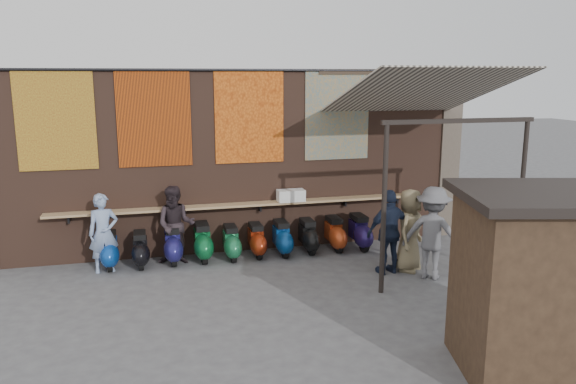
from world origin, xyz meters
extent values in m
plane|color=#474749|center=(0.00, 0.00, 0.00)|extent=(70.00, 70.00, 0.00)
cube|color=brown|center=(0.00, 2.70, 2.00)|extent=(10.00, 0.40, 4.00)
cube|color=#4C4238|center=(5.20, 2.70, 2.00)|extent=(0.50, 0.50, 4.00)
cube|color=#9E7A51|center=(0.00, 2.33, 1.10)|extent=(8.00, 0.32, 0.05)
cube|color=white|center=(1.18, 2.30, 1.25)|extent=(0.60, 0.31, 0.26)
cube|color=maroon|center=(-3.60, 2.48, 3.00)|extent=(1.50, 0.02, 2.00)
cube|color=#EB530D|center=(-1.70, 2.48, 3.00)|extent=(1.50, 0.02, 2.00)
cube|color=orange|center=(0.30, 2.48, 3.00)|extent=(1.50, 0.02, 2.00)
cube|color=#26678D|center=(2.30, 2.48, 3.00)|extent=(1.50, 0.02, 2.00)
cylinder|color=black|center=(0.00, 2.47, 3.98)|extent=(9.50, 0.06, 0.06)
imported|color=#8197BC|center=(-2.80, 1.85, 0.80)|extent=(0.64, 0.48, 1.59)
imported|color=#292024|center=(-1.38, 2.00, 0.83)|extent=(0.92, 0.78, 1.65)
imported|color=#171F34|center=(2.66, 0.32, 0.85)|extent=(1.04, 0.54, 1.70)
imported|color=slate|center=(3.34, -0.15, 0.90)|extent=(1.32, 1.27, 1.81)
imported|color=#7F7051|center=(3.12, 0.38, 0.84)|extent=(0.96, 0.95, 1.67)
cube|color=black|center=(3.03, -3.73, 1.17)|extent=(2.49, 2.10, 2.33)
cube|color=black|center=(3.03, -3.73, 2.39)|extent=(2.80, 2.40, 0.12)
cube|color=gold|center=(3.24, -2.91, 1.69)|extent=(1.17, 0.34, 0.50)
cube|color=#473321|center=(3.24, -2.91, 0.85)|extent=(1.76, 0.54, 0.06)
cube|color=beige|center=(3.50, 0.90, 3.55)|extent=(3.20, 3.28, 0.97)
cube|color=#33261C|center=(3.50, 2.49, 3.95)|extent=(3.30, 0.08, 0.12)
cube|color=black|center=(3.50, -0.60, 3.08)|extent=(3.00, 0.08, 0.08)
cylinder|color=black|center=(2.10, -0.60, 1.55)|extent=(0.09, 0.09, 3.10)
cylinder|color=black|center=(4.90, -0.60, 1.55)|extent=(0.09, 0.09, 3.10)
camera|label=1|loc=(-1.98, -9.48, 3.86)|focal=35.00mm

